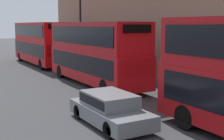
# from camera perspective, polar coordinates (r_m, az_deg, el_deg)

# --- Properties ---
(bus_second_in_queue) EXTENTS (2.59, 10.51, 4.26)m
(bus_second_in_queue) POSITION_cam_1_polar(r_m,az_deg,el_deg) (21.42, -3.23, 3.58)
(bus_second_in_queue) COLOR #A80F14
(bus_second_in_queue) RESTS_ON ground
(bus_third_in_queue) EXTENTS (2.59, 11.36, 4.33)m
(bus_third_in_queue) POSITION_cam_1_polar(r_m,az_deg,el_deg) (33.27, -13.05, 5.10)
(bus_third_in_queue) COLOR #B20C0F
(bus_third_in_queue) RESTS_ON ground
(car_hatchback) EXTENTS (1.85, 4.30, 1.32)m
(car_hatchback) POSITION_cam_1_polar(r_m,az_deg,el_deg) (12.92, -0.41, -6.93)
(car_hatchback) COLOR slate
(car_hatchback) RESTS_ON ground
(street_lamp) EXTENTS (0.44, 0.44, 6.76)m
(street_lamp) POSITION_cam_1_polar(r_m,az_deg,el_deg) (28.36, -5.79, 8.33)
(street_lamp) COLOR black
(street_lamp) RESTS_ON ground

